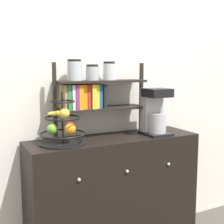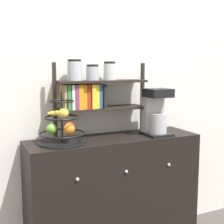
# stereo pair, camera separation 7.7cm
# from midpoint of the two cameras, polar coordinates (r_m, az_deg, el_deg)

# --- Properties ---
(wall_back) EXTENTS (7.00, 0.05, 2.60)m
(wall_back) POSITION_cam_midpoint_polar(r_m,az_deg,el_deg) (2.49, -3.05, 4.98)
(wall_back) COLOR silver
(wall_back) RESTS_ON ground_plane
(sideboard) EXTENTS (1.31, 0.40, 0.92)m
(sideboard) POSITION_cam_midpoint_polar(r_m,az_deg,el_deg) (2.47, -0.56, -15.16)
(sideboard) COLOR black
(sideboard) RESTS_ON ground_plane
(coffee_maker) EXTENTS (0.19, 0.22, 0.36)m
(coffee_maker) POSITION_cam_midpoint_polar(r_m,az_deg,el_deg) (2.44, 6.88, 0.08)
(coffee_maker) COLOR black
(coffee_maker) RESTS_ON sideboard
(fruit_stand) EXTENTS (0.32, 0.32, 0.35)m
(fruit_stand) POSITION_cam_midpoint_polar(r_m,az_deg,el_deg) (2.13, -9.96, -2.85)
(fruit_stand) COLOR black
(fruit_stand) RESTS_ON sideboard
(shelf_hutch) EXTENTS (0.74, 0.20, 0.57)m
(shelf_hutch) POSITION_cam_midpoint_polar(r_m,az_deg,el_deg) (2.31, -4.85, 4.01)
(shelf_hutch) COLOR black
(shelf_hutch) RESTS_ON sideboard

